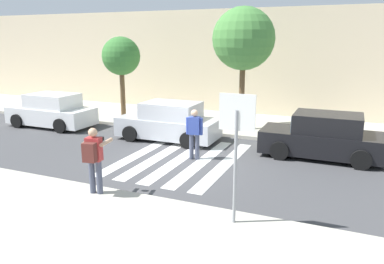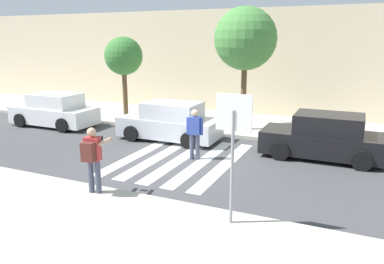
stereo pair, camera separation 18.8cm
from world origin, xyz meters
The scene contains 17 objects.
ground_plane centered at (0.00, 0.00, 0.00)m, with size 120.00×120.00×0.00m, color #424244.
sidewalk_near centered at (0.00, -6.20, 0.07)m, with size 60.00×6.00×0.14m, color #B2AD9E.
sidewalk_far centered at (0.00, 6.00, 0.07)m, with size 60.00×4.80×0.14m, color #B2AD9E.
building_facade_far centered at (0.00, 10.40, 2.77)m, with size 56.00×4.00×5.55m, color beige.
crosswalk_stripe_0 centered at (-1.60, 0.20, 0.00)m, with size 0.44×5.20×0.01m, color silver.
crosswalk_stripe_1 centered at (-0.80, 0.20, 0.00)m, with size 0.44×5.20×0.01m, color silver.
crosswalk_stripe_2 centered at (0.00, 0.20, 0.00)m, with size 0.44×5.20×0.01m, color silver.
crosswalk_stripe_3 centered at (0.80, 0.20, 0.00)m, with size 0.44×5.20×0.01m, color silver.
crosswalk_stripe_4 centered at (1.60, 0.20, 0.00)m, with size 0.44×5.20×0.01m, color silver.
stop_sign centered at (3.11, -3.74, 2.18)m, with size 0.76×0.08×2.80m.
photographer_with_backpack centered at (-0.61, -3.65, 1.17)m, with size 0.67×0.91×1.72m.
pedestrian_crossing centered at (0.45, 0.36, 0.97)m, with size 0.57×0.30×1.72m.
parked_car_white centered at (-7.61, 2.30, 0.73)m, with size 4.10×1.92×1.55m.
parked_car_silver centered at (-1.49, 2.30, 0.73)m, with size 4.10×1.92×1.55m.
parked_car_black centered at (4.45, 2.30, 0.73)m, with size 4.10×1.92×1.55m.
street_tree_west centered at (-5.30, 4.79, 3.17)m, with size 1.87×1.87×4.00m.
street_tree_center centered at (0.83, 4.74, 4.00)m, with size 2.63×2.63×5.20m.
Camera 1 is at (5.19, -10.92, 4.00)m, focal length 35.00 mm.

